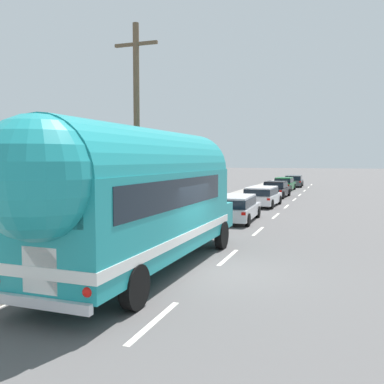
{
  "coord_description": "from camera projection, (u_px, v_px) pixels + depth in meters",
  "views": [
    {
      "loc": [
        3.44,
        -11.66,
        3.25
      ],
      "look_at": [
        -1.52,
        2.58,
        2.09
      ],
      "focal_mm": 39.87,
      "sensor_mm": 36.0,
      "label": 1
    }
  ],
  "objects": [
    {
      "name": "car_fourth",
      "position": [
        284.0,
        183.0,
        44.28
      ],
      "size": [
        2.02,
        4.73,
        1.37
      ],
      "color": "#196633",
      "rests_on": "ground"
    },
    {
      "name": "utility_pole",
      "position": [
        137.0,
        129.0,
        16.73
      ],
      "size": [
        1.8,
        0.24,
        8.5
      ],
      "color": "brown",
      "rests_on": "ground"
    },
    {
      "name": "sidewalk_slab",
      "position": [
        179.0,
        217.0,
        23.37
      ],
      "size": [
        2.58,
        90.0,
        0.15
      ],
      "primitive_type": "cube",
      "color": "gray",
      "rests_on": "ground"
    },
    {
      "name": "ground_plane",
      "position": [
        212.0,
        271.0,
        12.36
      ],
      "size": [
        300.0,
        300.0,
        0.0
      ],
      "primitive_type": "plane",
      "color": "#565454"
    },
    {
      "name": "car_fifth",
      "position": [
        294.0,
        180.0,
        50.42
      ],
      "size": [
        2.14,
        4.71,
        1.37
      ],
      "color": "#474C51",
      "rests_on": "ground"
    },
    {
      "name": "car_third",
      "position": [
        276.0,
        189.0,
        36.54
      ],
      "size": [
        2.07,
        4.7,
        1.37
      ],
      "color": "black",
      "rests_on": "ground"
    },
    {
      "name": "car_second",
      "position": [
        262.0,
        195.0,
        29.36
      ],
      "size": [
        2.12,
        4.67,
        1.37
      ],
      "color": "white",
      "rests_on": "ground"
    },
    {
      "name": "lane_markings",
      "position": [
        233.0,
        214.0,
        25.39
      ],
      "size": [
        3.71,
        80.0,
        0.01
      ],
      "color": "silver",
      "rests_on": "ground"
    },
    {
      "name": "car_lead",
      "position": [
        236.0,
        207.0,
        22.2
      ],
      "size": [
        2.03,
        4.8,
        1.37
      ],
      "color": "silver",
      "rests_on": "ground"
    },
    {
      "name": "painted_bus",
      "position": [
        137.0,
        194.0,
        11.68
      ],
      "size": [
        2.73,
        11.26,
        4.12
      ],
      "color": "teal",
      "rests_on": "ground"
    }
  ]
}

